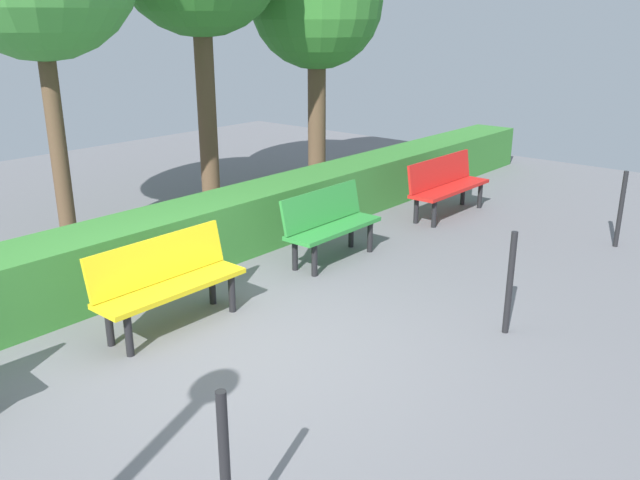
% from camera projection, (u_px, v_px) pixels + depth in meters
% --- Properties ---
extents(ground_plane, '(19.61, 19.61, 0.00)m').
position_uv_depth(ground_plane, '(246.00, 346.00, 5.93)').
color(ground_plane, slate).
extents(bench_red, '(1.65, 0.47, 0.86)m').
position_uv_depth(bench_red, '(446.00, 183.00, 9.78)').
color(bench_red, red).
rests_on(bench_red, ground_plane).
extents(bench_green, '(1.38, 0.47, 0.86)m').
position_uv_depth(bench_green, '(329.00, 222.00, 7.93)').
color(bench_green, '#2D8C38').
rests_on(bench_green, ground_plane).
extents(bench_yellow, '(1.51, 0.46, 0.86)m').
position_uv_depth(bench_yellow, '(167.00, 279.00, 6.19)').
color(bench_yellow, yellow).
rests_on(bench_yellow, ground_plane).
extents(hedge_row, '(15.61, 0.79, 0.73)m').
position_uv_depth(hedge_row, '(197.00, 234.00, 7.85)').
color(hedge_row, '#387F33').
rests_on(hedge_row, ground_plane).
extents(tree_near, '(2.20, 2.20, 4.18)m').
position_uv_depth(tree_near, '(317.00, 4.00, 10.79)').
color(tree_near, brown).
rests_on(tree_near, ground_plane).
extents(railing_post_near, '(0.06, 0.06, 1.00)m').
position_uv_depth(railing_post_near, '(621.00, 209.00, 8.37)').
color(railing_post_near, black).
rests_on(railing_post_near, ground_plane).
extents(railing_post_mid, '(0.06, 0.06, 1.00)m').
position_uv_depth(railing_post_mid, '(510.00, 283.00, 6.04)').
color(railing_post_mid, black).
rests_on(railing_post_mid, ground_plane).
extents(railing_post_far, '(0.06, 0.06, 1.00)m').
position_uv_depth(railing_post_far, '(225.00, 472.00, 3.52)').
color(railing_post_far, black).
rests_on(railing_post_far, ground_plane).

